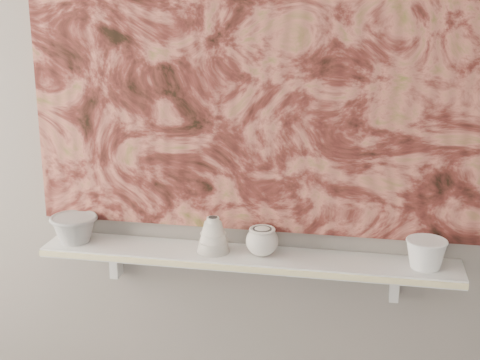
% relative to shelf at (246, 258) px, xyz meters
% --- Properties ---
extents(wall_back, '(3.60, 0.00, 3.60)m').
position_rel_shelf_xyz_m(wall_back, '(0.00, 0.09, 0.44)').
color(wall_back, gray).
rests_on(wall_back, floor).
extents(shelf, '(1.40, 0.18, 0.03)m').
position_rel_shelf_xyz_m(shelf, '(0.00, 0.00, 0.00)').
color(shelf, silver).
rests_on(shelf, wall_back).
extents(shelf_stripe, '(1.40, 0.01, 0.02)m').
position_rel_shelf_xyz_m(shelf_stripe, '(0.00, -0.09, 0.00)').
color(shelf_stripe, beige).
rests_on(shelf_stripe, shelf).
extents(bracket_left, '(0.03, 0.06, 0.12)m').
position_rel_shelf_xyz_m(bracket_left, '(-0.49, 0.06, -0.07)').
color(bracket_left, silver).
rests_on(bracket_left, wall_back).
extents(bracket_right, '(0.03, 0.06, 0.12)m').
position_rel_shelf_xyz_m(bracket_right, '(0.49, 0.06, -0.07)').
color(bracket_right, silver).
rests_on(bracket_right, wall_back).
extents(painting, '(1.50, 0.02, 1.10)m').
position_rel_shelf_xyz_m(painting, '(0.00, 0.08, 0.62)').
color(painting, maroon).
rests_on(painting, wall_back).
extents(house_motif, '(0.09, 0.00, 0.08)m').
position_rel_shelf_xyz_m(house_motif, '(0.45, 0.07, 0.32)').
color(house_motif, black).
rests_on(house_motif, painting).
extents(bowl_grey, '(0.20, 0.20, 0.10)m').
position_rel_shelf_xyz_m(bowl_grey, '(-0.61, 0.00, 0.06)').
color(bowl_grey, gray).
rests_on(bowl_grey, shelf).
extents(cup_cream, '(0.14, 0.14, 0.10)m').
position_rel_shelf_xyz_m(cup_cream, '(0.05, 0.00, 0.06)').
color(cup_cream, silver).
rests_on(cup_cream, shelf).
extents(bell_vessel, '(0.11, 0.11, 0.12)m').
position_rel_shelf_xyz_m(bell_vessel, '(-0.11, 0.00, 0.08)').
color(bell_vessel, beige).
rests_on(bell_vessel, shelf).
extents(bowl_white, '(0.17, 0.17, 0.09)m').
position_rel_shelf_xyz_m(bowl_white, '(0.58, 0.00, 0.06)').
color(bowl_white, white).
rests_on(bowl_white, shelf).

